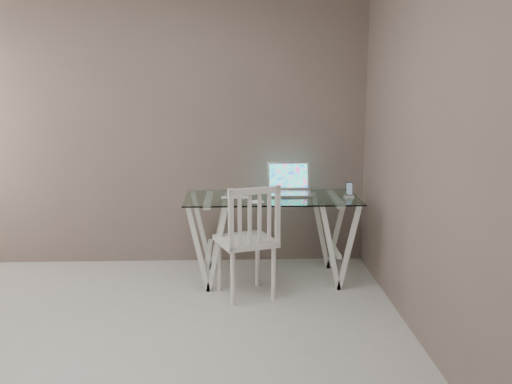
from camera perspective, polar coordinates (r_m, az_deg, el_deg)
room at (r=3.26m, az=-17.07°, el=10.19°), size 4.50×4.52×2.71m
desk at (r=5.02m, az=1.59°, el=-4.55°), size 1.50×0.70×0.75m
chair at (r=4.55m, az=-0.70°, el=-4.47°), size 0.55×0.55×0.94m
laptop at (r=5.11m, az=3.35°, el=0.61°), size 0.38×0.35×0.26m
keyboard at (r=4.89m, az=-2.08°, el=-0.57°), size 0.25×0.11×0.01m
mouse at (r=4.64m, az=0.12°, el=-1.02°), size 0.11×0.07×0.04m
phone_dock at (r=4.98m, az=9.30°, el=-0.10°), size 0.07×0.07×0.13m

